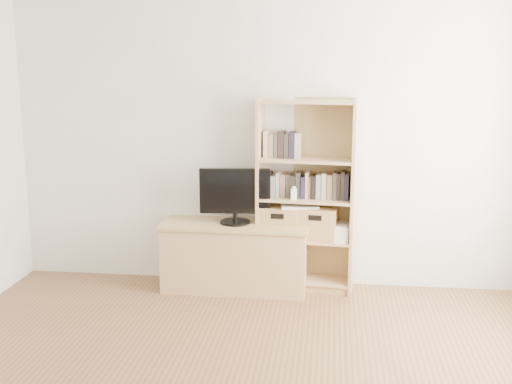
% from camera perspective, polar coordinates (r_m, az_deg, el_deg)
% --- Properties ---
extents(back_wall, '(4.50, 0.02, 2.60)m').
position_cam_1_polar(back_wall, '(5.56, 1.23, 4.84)').
color(back_wall, silver).
rests_on(back_wall, floor).
extents(tv_stand, '(1.24, 0.48, 0.56)m').
position_cam_1_polar(tv_stand, '(5.59, -1.85, -5.82)').
color(tv_stand, tan).
rests_on(tv_stand, floor).
extents(bookshelf, '(0.85, 0.37, 1.65)m').
position_cam_1_polar(bookshelf, '(5.48, 4.48, -0.34)').
color(bookshelf, tan).
rests_on(bookshelf, floor).
extents(television, '(0.60, 0.10, 0.47)m').
position_cam_1_polar(television, '(5.45, -1.89, -0.38)').
color(television, black).
rests_on(television, tv_stand).
extents(books_row_mid, '(0.83, 0.24, 0.22)m').
position_cam_1_polar(books_row_mid, '(5.48, 4.52, 0.64)').
color(books_row_mid, brown).
rests_on(books_row_mid, bookshelf).
extents(books_row_upper, '(0.39, 0.17, 0.20)m').
position_cam_1_polar(books_row_upper, '(5.45, 2.66, 4.12)').
color(books_row_upper, brown).
rests_on(books_row_upper, bookshelf).
extents(baby_monitor, '(0.05, 0.04, 0.10)m').
position_cam_1_polar(baby_monitor, '(5.39, 3.38, -0.19)').
color(baby_monitor, white).
rests_on(baby_monitor, bookshelf).
extents(basket_left, '(0.35, 0.30, 0.27)m').
position_cam_1_polar(basket_left, '(5.56, 2.18, -2.59)').
color(basket_left, '#B38151').
rests_on(basket_left, bookshelf).
extents(basket_right, '(0.36, 0.31, 0.27)m').
position_cam_1_polar(basket_right, '(5.51, 5.47, -2.74)').
color(basket_right, '#B38151').
rests_on(basket_right, bookshelf).
extents(laptop, '(0.34, 0.26, 0.02)m').
position_cam_1_polar(laptop, '(5.49, 3.89, -1.23)').
color(laptop, white).
rests_on(laptop, basket_left).
extents(magazine_stack, '(0.19, 0.26, 0.12)m').
position_cam_1_polar(magazine_stack, '(5.52, 7.35, -3.62)').
color(magazine_stack, silver).
rests_on(magazine_stack, bookshelf).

